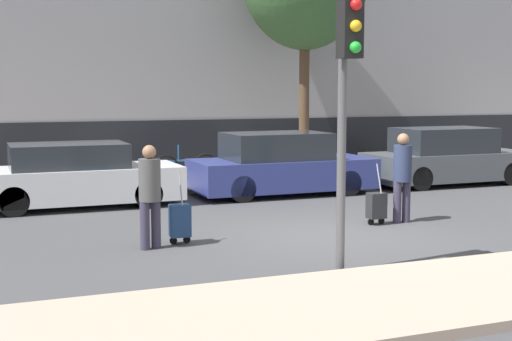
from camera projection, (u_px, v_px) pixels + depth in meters
The scene contains 12 objects.
ground_plane at pixel (327, 236), 12.09m from camera, with size 80.00×80.00×0.00m, color #424244.
sidewalk_near at pixel (470, 290), 8.63m from camera, with size 28.00×2.50×0.12m.
sidewalk_far at pixel (203, 182), 18.55m from camera, with size 28.00×3.00×0.12m.
parked_car_0 at pixel (75, 177), 15.00m from camera, with size 4.29×1.71×1.35m.
parked_car_1 at pixel (281, 166), 16.79m from camera, with size 4.27×1.80×1.47m.
parked_car_2 at pixel (447, 158), 18.57m from camera, with size 4.46×1.71×1.48m.
pedestrian_left at pixel (150, 191), 11.00m from camera, with size 0.34×0.34×1.62m.
trolley_left at pixel (180, 221), 11.42m from camera, with size 0.34×0.29×1.18m.
pedestrian_right at pixel (402, 172), 13.19m from camera, with size 0.35×0.34×1.67m.
trolley_right at pixel (376, 206), 13.05m from camera, with size 0.34×0.29×1.13m.
traffic_light at pixel (347, 78), 9.26m from camera, with size 0.28×0.47×3.67m.
parked_bicycle at pixel (186, 168), 18.11m from camera, with size 1.77×0.06×0.96m.
Camera 1 is at (-5.52, -10.60, 2.47)m, focal length 50.00 mm.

